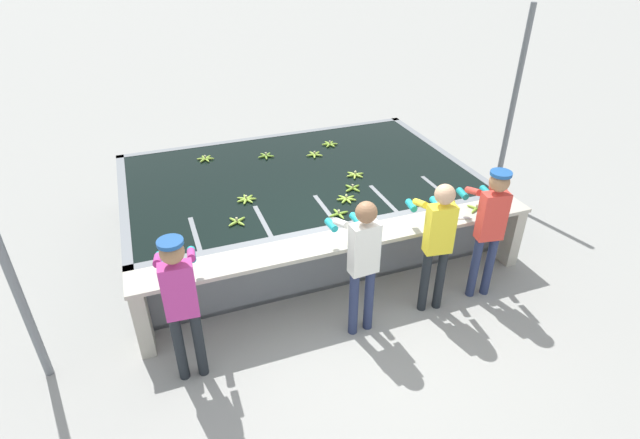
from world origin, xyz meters
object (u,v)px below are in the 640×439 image
banana_bunch_floating_0 (330,144)px  banana_bunch_floating_4 (314,154)px  worker_0 (180,296)px  banana_bunch_floating_3 (237,222)px  banana_bunch_floating_2 (205,159)px  banana_bunch_ledge_0 (477,208)px  worker_2 (437,236)px  banana_bunch_floating_1 (346,199)px  knife_0 (454,218)px  banana_bunch_floating_7 (355,175)px  worker_3 (490,222)px  banana_bunch_floating_5 (353,188)px  banana_bunch_floating_6 (339,214)px  banana_bunch_floating_9 (246,199)px  banana_bunch_floating_8 (266,156)px  support_post_right (512,110)px  worker_1 (362,256)px  support_post_left (1,252)px

banana_bunch_floating_0 → banana_bunch_floating_4: same height
worker_0 → banana_bunch_floating_3: worker_0 is taller
banana_bunch_floating_4 → banana_bunch_floating_3: bearing=-135.2°
banana_bunch_floating_2 → banana_bunch_ledge_0: (3.09, -2.87, 0.00)m
worker_2 → banana_bunch_floating_1: (-0.55, 1.40, -0.11)m
knife_0 → banana_bunch_floating_7: bearing=113.1°
worker_2 → banana_bunch_floating_7: size_ratio=6.19×
worker_0 → worker_3: (3.68, 0.08, 0.02)m
banana_bunch_floating_5 → banana_bunch_floating_6: same height
banana_bunch_floating_5 → banana_bunch_floating_9: bearing=172.0°
banana_bunch_floating_8 → worker_0: bearing=-118.2°
banana_bunch_floating_4 → banana_bunch_ledge_0: bearing=-59.8°
banana_bunch_floating_4 → banana_bunch_floating_9: same height
banana_bunch_floating_5 → support_post_right: bearing=8.2°
banana_bunch_floating_3 → banana_bunch_floating_6: (1.28, -0.27, 0.00)m
banana_bunch_floating_6 → banana_bunch_ledge_0: 1.83m
worker_1 → knife_0: 1.62m
worker_2 → banana_bunch_floating_9: bearing=134.6°
banana_bunch_floating_0 → knife_0: bearing=-78.0°
banana_bunch_floating_3 → support_post_left: bearing=-159.8°
banana_bunch_floating_2 → banana_bunch_ledge_0: size_ratio=1.07×
banana_bunch_floating_2 → banana_bunch_floating_1: bearing=-51.7°
banana_bunch_floating_2 → banana_bunch_floating_4: (1.69, -0.46, 0.00)m
banana_bunch_floating_2 → banana_bunch_floating_8: size_ratio=1.02×
banana_bunch_floating_5 → banana_bunch_floating_9: size_ratio=0.96×
banana_bunch_floating_6 → banana_bunch_floating_7: 1.19m
banana_bunch_floating_2 → banana_bunch_floating_9: bearing=-79.0°
banana_bunch_ledge_0 → worker_0: bearing=-171.1°
support_post_right → banana_bunch_floating_5: bearing=-171.8°
knife_0 → support_post_right: size_ratio=0.11×
worker_1 → banana_bunch_ledge_0: size_ratio=6.65×
banana_bunch_floating_3 → support_post_right: support_post_right is taller
support_post_right → banana_bunch_floating_8: bearing=163.8°
knife_0 → support_post_left: support_post_left is taller
banana_bunch_floating_9 → banana_bunch_floating_1: bearing=-19.9°
banana_bunch_floating_6 → banana_bunch_floating_8: size_ratio=1.03×
banana_bunch_floating_6 → banana_bunch_floating_7: (0.67, 0.99, -0.00)m
banana_bunch_floating_4 → banana_bunch_floating_5: (0.10, -1.30, 0.00)m
banana_bunch_floating_2 → banana_bunch_floating_3: same height
banana_bunch_floating_0 → banana_bunch_floating_5: (-0.29, -1.62, 0.00)m
banana_bunch_floating_8 → banana_bunch_floating_4: bearing=-16.8°
banana_bunch_floating_7 → banana_bunch_floating_9: same height
banana_bunch_floating_4 → worker_1: bearing=-100.1°
banana_bunch_floating_7 → banana_bunch_ledge_0: banana_bunch_ledge_0 is taller
worker_0 → worker_2: bearing=1.2°
worker_3 → support_post_left: (-5.15, 0.46, 0.51)m
banana_bunch_floating_7 → banana_bunch_ledge_0: 1.85m
worker_0 → banana_bunch_floating_8: worker_0 is taller
worker_3 → support_post_left: size_ratio=0.55×
worker_2 → banana_bunch_floating_9: (-1.84, 1.87, -0.11)m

